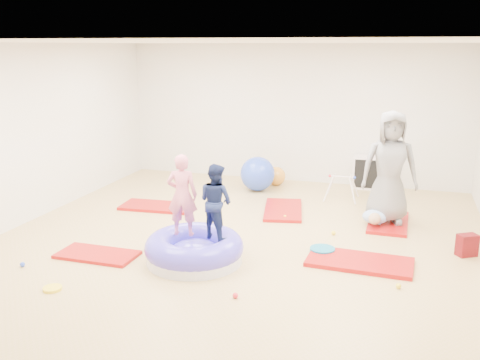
% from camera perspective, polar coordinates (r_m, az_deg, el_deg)
% --- Properties ---
extents(room, '(7.01, 8.01, 2.81)m').
position_cam_1_polar(room, '(7.20, -0.71, 3.30)').
color(room, tan).
rests_on(room, ground).
extents(gym_mat_front_left, '(1.08, 0.54, 0.04)m').
position_cam_1_polar(gym_mat_front_left, '(7.51, -14.98, -7.70)').
color(gym_mat_front_left, '#B00A07').
rests_on(gym_mat_front_left, ground).
extents(gym_mat_mid_left, '(1.25, 0.69, 0.05)m').
position_cam_1_polar(gym_mat_mid_left, '(9.45, -8.90, -2.79)').
color(gym_mat_mid_left, '#B00A07').
rests_on(gym_mat_mid_left, ground).
extents(gym_mat_center_back, '(0.85, 1.34, 0.05)m').
position_cam_1_polar(gym_mat_center_back, '(9.17, 4.63, -3.20)').
color(gym_mat_center_back, '#B00A07').
rests_on(gym_mat_center_back, ground).
extents(gym_mat_right, '(1.37, 0.73, 0.06)m').
position_cam_1_polar(gym_mat_right, '(7.18, 12.64, -8.53)').
color(gym_mat_right, '#B00A07').
rests_on(gym_mat_right, ground).
extents(gym_mat_rear_right, '(0.62, 1.20, 0.05)m').
position_cam_1_polar(gym_mat_rear_right, '(8.84, 15.53, -4.38)').
color(gym_mat_rear_right, '#B00A07').
rests_on(gym_mat_rear_right, ground).
extents(inflatable_cushion, '(1.30, 1.30, 0.41)m').
position_cam_1_polar(inflatable_cushion, '(7.07, -4.89, -7.44)').
color(inflatable_cushion, silver).
rests_on(inflatable_cushion, ground).
extents(child_pink, '(0.44, 0.33, 1.09)m').
position_cam_1_polar(child_pink, '(6.97, -6.20, -1.21)').
color(child_pink, pink).
rests_on(child_pink, inflatable_cushion).
extents(child_navy, '(0.59, 0.54, 0.98)m').
position_cam_1_polar(child_navy, '(6.85, -2.61, -1.88)').
color(child_navy, '#131D47').
rests_on(child_navy, inflatable_cushion).
extents(adult_caregiver, '(0.95, 0.71, 1.75)m').
position_cam_1_polar(adult_caregiver, '(8.58, 15.68, 1.32)').
color(adult_caregiver, slate).
rests_on(adult_caregiver, gym_mat_rear_right).
extents(infant, '(0.40, 0.40, 0.23)m').
position_cam_1_polar(infant, '(8.56, 14.21, -3.87)').
color(infant, '#96BAF7').
rests_on(infant, gym_mat_rear_right).
extents(ball_pit_balls, '(4.69, 2.98, 0.07)m').
position_cam_1_polar(ball_pit_balls, '(7.42, -0.34, -7.38)').
color(ball_pit_balls, yellow).
rests_on(ball_pit_balls, ground).
extents(exercise_ball_blue, '(0.67, 0.67, 0.67)m').
position_cam_1_polar(exercise_ball_blue, '(10.37, 1.88, 0.66)').
color(exercise_ball_blue, blue).
rests_on(exercise_ball_blue, ground).
extents(exercise_ball_orange, '(0.38, 0.38, 0.38)m').
position_cam_1_polar(exercise_ball_orange, '(10.81, 3.86, 0.42)').
color(exercise_ball_orange, orange).
rests_on(exercise_ball_orange, ground).
extents(infant_play_gym, '(0.60, 0.57, 0.46)m').
position_cam_1_polar(infant_play_gym, '(9.89, 10.80, -0.43)').
color(infant_play_gym, silver).
rests_on(infant_play_gym, ground).
extents(cube_shelf, '(0.65, 0.32, 0.65)m').
position_cam_1_polar(cube_shelf, '(10.81, 13.66, 0.78)').
color(cube_shelf, silver).
rests_on(cube_shelf, ground).
extents(balance_disc, '(0.34, 0.34, 0.08)m').
position_cam_1_polar(balance_disc, '(7.44, 8.77, -7.45)').
color(balance_disc, '#10759D').
rests_on(balance_disc, ground).
extents(backpack, '(0.31, 0.27, 0.30)m').
position_cam_1_polar(backpack, '(7.85, 23.06, -6.41)').
color(backpack, '#AB1018').
rests_on(backpack, ground).
extents(yellow_toy, '(0.22, 0.22, 0.03)m').
position_cam_1_polar(yellow_toy, '(6.70, -19.37, -10.86)').
color(yellow_toy, yellow).
rests_on(yellow_toy, ground).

